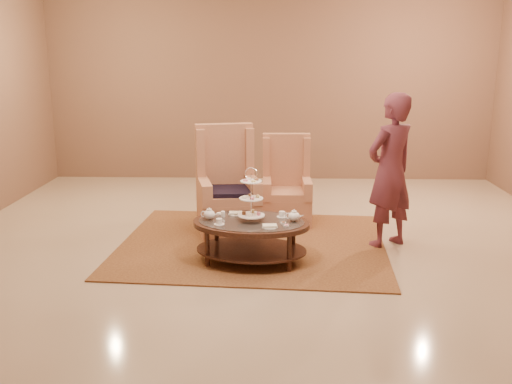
{
  "coord_description": "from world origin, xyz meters",
  "views": [
    {
      "loc": [
        0.08,
        -6.39,
        2.33
      ],
      "look_at": [
        -0.13,
        0.2,
        0.68
      ],
      "focal_mm": 40.0,
      "sensor_mm": 36.0,
      "label": 1
    }
  ],
  "objects_px": {
    "armchair_right": "(286,193)",
    "person": "(390,171)",
    "tea_table": "(251,229)",
    "armchair_left": "(227,196)"
  },
  "relations": [
    {
      "from": "armchair_right",
      "to": "person",
      "type": "relative_size",
      "value": 0.65
    },
    {
      "from": "tea_table",
      "to": "person",
      "type": "distance_m",
      "value": 1.83
    },
    {
      "from": "armchair_right",
      "to": "person",
      "type": "distance_m",
      "value": 1.62
    },
    {
      "from": "tea_table",
      "to": "armchair_left",
      "type": "height_order",
      "value": "armchair_left"
    },
    {
      "from": "tea_table",
      "to": "armchair_left",
      "type": "bearing_deg",
      "value": 114.52
    },
    {
      "from": "armchair_left",
      "to": "armchair_right",
      "type": "height_order",
      "value": "armchair_left"
    },
    {
      "from": "tea_table",
      "to": "armchair_left",
      "type": "distance_m",
      "value": 1.2
    },
    {
      "from": "armchair_right",
      "to": "person",
      "type": "xyz_separation_m",
      "value": [
        1.21,
        -0.95,
        0.52
      ]
    },
    {
      "from": "tea_table",
      "to": "person",
      "type": "relative_size",
      "value": 0.76
    },
    {
      "from": "tea_table",
      "to": "armchair_right",
      "type": "distance_m",
      "value": 1.63
    }
  ]
}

